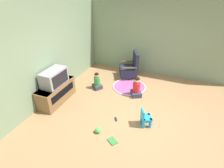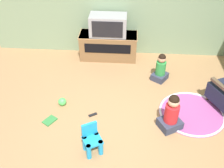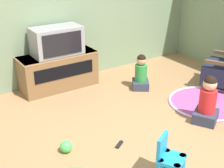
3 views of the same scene
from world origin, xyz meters
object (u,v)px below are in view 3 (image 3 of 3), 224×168
object	(u,v)px
child_watching_center	(207,102)
toy_ball	(66,146)
yellow_kid_chair	(169,161)
television	(57,41)
child_watching_left	(141,74)
remote_control	(119,144)
tv_cabinet	(59,70)

from	to	relation	value
child_watching_center	toy_ball	size ratio (longest dim) A/B	4.60
yellow_kid_chair	toy_ball	world-z (taller)	yellow_kid_chair
television	child_watching_left	distance (m)	1.45
child_watching_center	yellow_kid_chair	bearing A→B (deg)	175.87
television	yellow_kid_chair	xyz separation A→B (m)	(-0.02, -2.65, -0.60)
toy_ball	remote_control	distance (m)	0.63
toy_ball	remote_control	world-z (taller)	toy_ball
remote_control	tv_cabinet	bearing A→B (deg)	54.84
television	remote_control	world-z (taller)	television
toy_ball	remote_control	bearing A→B (deg)	-21.64
yellow_kid_chair	child_watching_center	xyz separation A→B (m)	(1.20, 0.56, 0.08)
television	toy_ball	xyz separation A→B (m)	(-0.69, -1.68, -0.73)
remote_control	child_watching_left	bearing A→B (deg)	11.45
toy_ball	tv_cabinet	bearing A→B (deg)	67.72
tv_cabinet	television	distance (m)	0.50
child_watching_center	child_watching_left	bearing A→B (deg)	63.53
child_watching_left	child_watching_center	world-z (taller)	child_watching_center
television	toy_ball	world-z (taller)	television
toy_ball	child_watching_left	bearing A→B (deg)	27.01
yellow_kid_chair	toy_ball	size ratio (longest dim) A/B	3.35
yellow_kid_chair	child_watching_center	distance (m)	1.32
child_watching_center	tv_cabinet	bearing A→B (deg)	89.86
yellow_kid_chair	remote_control	distance (m)	0.77
tv_cabinet	television	world-z (taller)	television
remote_control	toy_ball	bearing A→B (deg)	126.56
television	remote_control	distance (m)	2.07
remote_control	yellow_kid_chair	bearing A→B (deg)	-114.61
yellow_kid_chair	child_watching_center	bearing A→B (deg)	-2.97
child_watching_left	toy_ball	size ratio (longest dim) A/B	4.07
child_watching_center	television	bearing A→B (deg)	90.06
television	remote_control	size ratio (longest dim) A/B	5.18
child_watching_center	remote_control	bearing A→B (deg)	142.68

